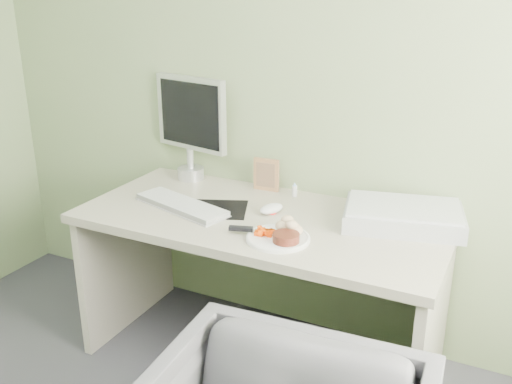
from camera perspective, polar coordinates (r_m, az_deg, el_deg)
The scene contains 14 objects.
wall_back at distance 2.65m, azimuth 4.24°, elevation 12.91°, with size 3.50×3.50×0.00m, color gray.
desk at distance 2.56m, azimuth 0.56°, elevation -6.22°, with size 1.60×0.75×0.73m.
plate at distance 2.26m, azimuth 2.23°, elevation -4.67°, with size 0.25×0.25×0.01m, color white.
steak at distance 2.21m, azimuth 3.02°, elevation -4.57°, with size 0.10×0.10×0.03m, color black.
potato_pile at distance 2.27m, azimuth 3.60°, elevation -3.46°, with size 0.12×0.09×0.07m, color tan.
carrot_heap at distance 2.26m, azimuth 0.87°, elevation -3.85°, with size 0.07×0.06×0.04m, color #E64304.
steak_knife at distance 2.29m, azimuth -0.51°, elevation -3.77°, with size 0.25×0.10×0.02m.
mousepad at distance 2.55m, azimuth -3.88°, elevation -1.73°, with size 0.26×0.23×0.00m, color black.
keyboard at distance 2.58m, azimuth -7.46°, elevation -1.25°, with size 0.48×0.14×0.02m, color white.
computer_mouse at distance 2.50m, azimuth 1.54°, elevation -1.68°, with size 0.07×0.12×0.04m, color white.
photo_frame at distance 2.76m, azimuth 1.04°, elevation 1.75°, with size 0.13×0.01×0.16m, color olive.
eyedrop_bottle at distance 2.70m, azimuth 3.88°, elevation 0.21°, with size 0.02×0.02×0.07m.
scanner at distance 2.46m, azimuth 14.50°, elevation -2.41°, with size 0.48×0.32×0.07m, color #A6A9AD.
monitor at distance 2.91m, azimuth -6.54°, elevation 6.96°, with size 0.43×0.15×0.52m.
Camera 1 is at (0.99, -0.44, 1.69)m, focal length 40.00 mm.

